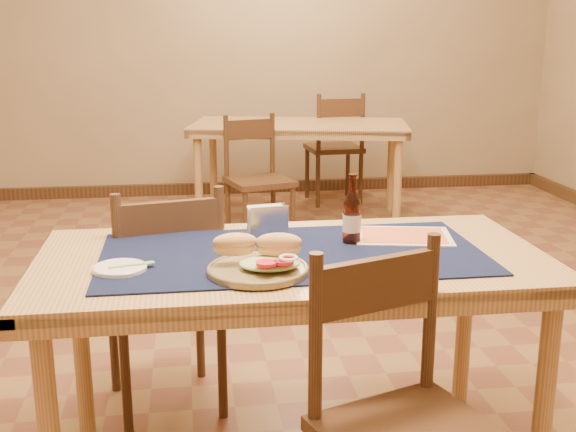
{
  "coord_description": "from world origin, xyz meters",
  "views": [
    {
      "loc": [
        -0.32,
        -2.95,
        1.44
      ],
      "look_at": [
        0.0,
        -0.7,
        0.85
      ],
      "focal_mm": 45.0,
      "sensor_mm": 36.0,
      "label": 1
    }
  ],
  "objects": [
    {
      "name": "placemat",
      "position": [
        0.0,
        -0.8,
        0.75
      ],
      "size": [
        1.2,
        0.6,
        0.01
      ],
      "primitive_type": "cube",
      "color": "black",
      "rests_on": "main_table"
    },
    {
      "name": "beer_bottle",
      "position": [
        0.21,
        -0.71,
        0.84
      ],
      "size": [
        0.06,
        0.06,
        0.23
      ],
      "color": "#4F1A0E",
      "rests_on": "placemat"
    },
    {
      "name": "chair_main_near",
      "position": [
        0.2,
        -1.39,
        0.47
      ],
      "size": [
        0.54,
        0.54,
        0.91
      ],
      "color": "#432C18",
      "rests_on": "ground"
    },
    {
      "name": "menu_card",
      "position": [
        0.4,
        -0.67,
        0.76
      ],
      "size": [
        0.36,
        0.29,
        0.01
      ],
      "color": "beige",
      "rests_on": "placemat"
    },
    {
      "name": "back_table",
      "position": [
        0.54,
        2.49,
        0.67
      ],
      "size": [
        1.76,
        1.13,
        0.75
      ],
      "color": "tan",
      "rests_on": "ground"
    },
    {
      "name": "chair_main_far",
      "position": [
        -0.42,
        -0.36,
        0.47
      ],
      "size": [
        0.5,
        0.5,
        0.91
      ],
      "color": "#432C18",
      "rests_on": "ground"
    },
    {
      "name": "sandwich_plate",
      "position": [
        -0.12,
        -0.98,
        0.79
      ],
      "size": [
        0.3,
        0.3,
        0.11
      ],
      "color": "olive",
      "rests_on": "placemat"
    },
    {
      "name": "room",
      "position": [
        0.0,
        0.0,
        1.4
      ],
      "size": [
        6.04,
        7.04,
        2.84
      ],
      "color": "brown",
      "rests_on": "ground"
    },
    {
      "name": "side_plate",
      "position": [
        -0.53,
        -0.9,
        0.76
      ],
      "size": [
        0.16,
        0.16,
        0.01
      ],
      "color": "white",
      "rests_on": "placemat"
    },
    {
      "name": "chair_back_far",
      "position": [
        0.93,
        2.97,
        0.49
      ],
      "size": [
        0.46,
        0.46,
        0.94
      ],
      "color": "#432C18",
      "rests_on": "ground"
    },
    {
      "name": "chair_back_near",
      "position": [
        0.16,
        1.91,
        0.45
      ],
      "size": [
        0.5,
        0.5,
        0.87
      ],
      "color": "#432C18",
      "rests_on": "ground"
    },
    {
      "name": "main_table",
      "position": [
        0.0,
        -0.8,
        0.67
      ],
      "size": [
        1.6,
        0.8,
        0.75
      ],
      "color": "tan",
      "rests_on": "ground"
    },
    {
      "name": "baseboard",
      "position": [
        0.0,
        0.0,
        0.05
      ],
      "size": [
        6.0,
        7.0,
        0.1
      ],
      "color": "#432C18",
      "rests_on": "ground"
    },
    {
      "name": "napkin_holder",
      "position": [
        -0.06,
        -0.67,
        0.81
      ],
      "size": [
        0.15,
        0.07,
        0.12
      ],
      "color": "silver",
      "rests_on": "placemat"
    },
    {
      "name": "fork",
      "position": [
        -0.48,
        -0.89,
        0.77
      ],
      "size": [
        0.13,
        0.05,
        0.0
      ],
      "color": "#7AB966",
      "rests_on": "side_plate"
    }
  ]
}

